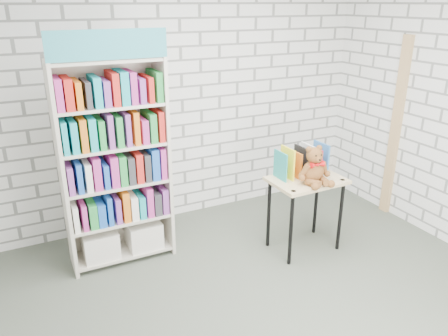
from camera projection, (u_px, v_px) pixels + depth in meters
name	position (u px, v px, depth m)	size (l,w,h in m)	color
ground	(273.00, 307.00, 3.71)	(4.50, 4.50, 0.00)	#474E42
room_shell	(284.00, 100.00, 3.07)	(4.52, 4.02, 2.81)	silver
bookshelf	(115.00, 163.00, 4.09)	(0.99, 0.39, 2.23)	beige
display_table	(306.00, 189.00, 4.38)	(0.73, 0.51, 0.78)	tan
table_books	(301.00, 161.00, 4.38)	(0.51, 0.23, 0.30)	teal
teddy_bear	(315.00, 169.00, 4.19)	(0.34, 0.32, 0.37)	brown
door_trim	(396.00, 129.00, 5.06)	(0.05, 0.12, 2.10)	tan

